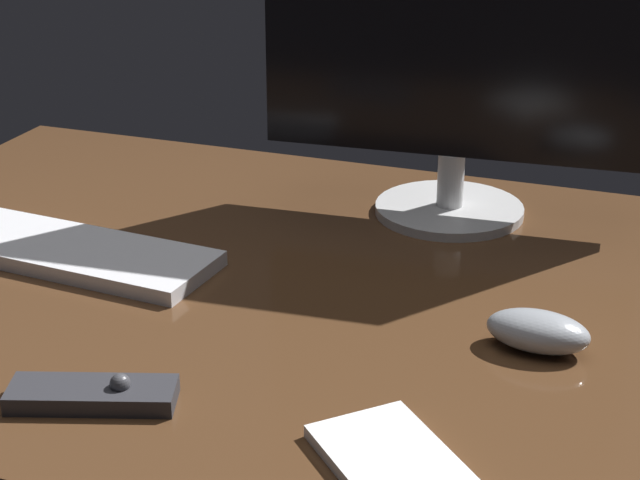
% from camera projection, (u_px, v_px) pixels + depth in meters
% --- Properties ---
extents(desk, '(1.40, 0.84, 0.02)m').
position_uv_depth(desk, '(369.00, 304.00, 1.17)').
color(desk, '#4C301C').
rests_on(desk, ground).
extents(monitor, '(0.49, 0.19, 0.44)m').
position_uv_depth(monitor, '(458.00, 34.00, 1.30)').
color(monitor, silver).
rests_on(monitor, desk).
extents(keyboard, '(0.38, 0.15, 0.02)m').
position_uv_depth(keyboard, '(63.00, 250.00, 1.26)').
color(keyboard, white).
rests_on(keyboard, desk).
extents(computer_mouse, '(0.11, 0.06, 0.04)m').
position_uv_depth(computer_mouse, '(538.00, 331.00, 1.05)').
color(computer_mouse, '#999EA5').
rests_on(computer_mouse, desk).
extents(media_remote, '(0.16, 0.10, 0.03)m').
position_uv_depth(media_remote, '(94.00, 394.00, 0.96)').
color(media_remote, '#2D2D33').
rests_on(media_remote, desk).
extents(notepad, '(0.16, 0.16, 0.01)m').
position_uv_depth(notepad, '(389.00, 458.00, 0.88)').
color(notepad, white).
rests_on(notepad, desk).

